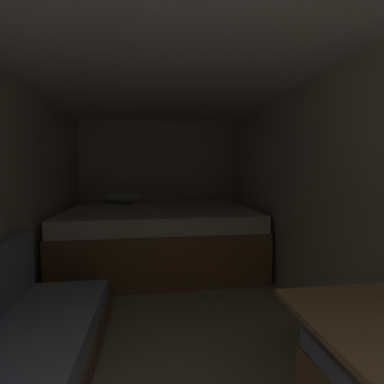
{
  "coord_description": "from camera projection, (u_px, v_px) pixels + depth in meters",
  "views": [
    {
      "loc": [
        -0.11,
        -0.24,
        1.29
      ],
      "look_at": [
        0.32,
        2.73,
        1.04
      ],
      "focal_mm": 26.36,
      "sensor_mm": 36.0,
      "label": 1
    }
  ],
  "objects": [
    {
      "name": "ground_plane",
      "position": [
        167.0,
        328.0,
        2.28
      ],
      "size": [
        6.83,
        6.83,
        0.0
      ],
      "primitive_type": "plane",
      "color": "#A39984"
    },
    {
      "name": "wall_back",
      "position": [
        159.0,
        184.0,
        4.61
      ],
      "size": [
        2.59,
        0.05,
        2.07
      ],
      "primitive_type": "cube",
      "color": "beige",
      "rests_on": "ground"
    },
    {
      "name": "wall_right",
      "position": [
        317.0,
        199.0,
        2.38
      ],
      "size": [
        0.05,
        4.83,
        2.07
      ],
      "primitive_type": "cube",
      "color": "beige",
      "rests_on": "ground"
    },
    {
      "name": "ceiling_slab",
      "position": [
        165.0,
        61.0,
        2.11
      ],
      "size": [
        2.59,
        4.83,
        0.05
      ],
      "primitive_type": "cube",
      "color": "white",
      "rests_on": "wall_left"
    },
    {
      "name": "bed",
      "position": [
        160.0,
        237.0,
        3.75
      ],
      "size": [
        2.37,
        1.71,
        0.93
      ],
      "color": "olive",
      "rests_on": "ground"
    }
  ]
}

